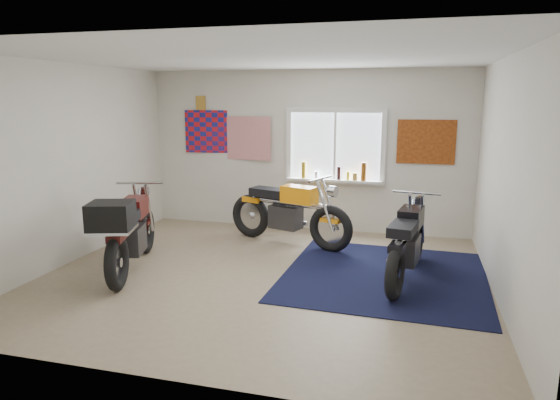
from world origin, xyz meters
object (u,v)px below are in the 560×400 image
(black_chrome_bike, at_px, (407,244))
(navy_rug, at_px, (384,275))
(maroon_tourer, at_px, (128,231))
(yellow_triumph, at_px, (288,213))

(black_chrome_bike, bearing_deg, navy_rug, 87.63)
(black_chrome_bike, xyz_separation_m, maroon_tourer, (-3.45, -0.70, 0.11))
(navy_rug, height_order, yellow_triumph, yellow_triumph)
(yellow_triumph, relative_size, maroon_tourer, 0.99)
(black_chrome_bike, bearing_deg, yellow_triumph, 66.72)
(navy_rug, distance_m, black_chrome_bike, 0.52)
(yellow_triumph, xyz_separation_m, black_chrome_bike, (1.81, -1.15, -0.03))
(maroon_tourer, bearing_deg, black_chrome_bike, -95.51)
(yellow_triumph, bearing_deg, maroon_tourer, -113.09)
(yellow_triumph, distance_m, maroon_tourer, 2.48)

